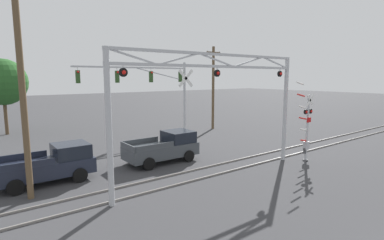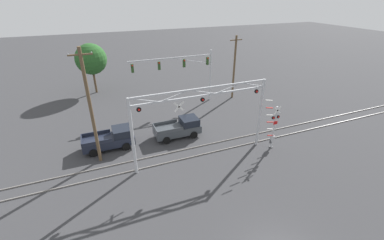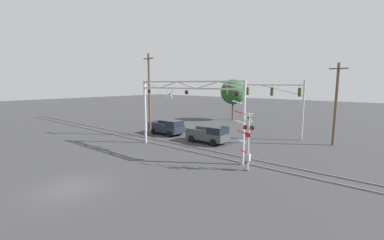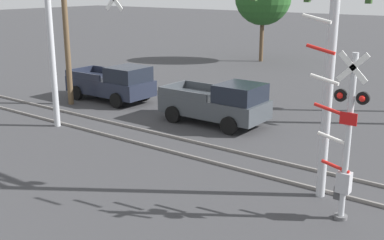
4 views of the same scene
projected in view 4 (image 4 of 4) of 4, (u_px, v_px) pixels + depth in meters
name	position (u px, v px, depth m)	size (l,w,h in m)	color
rail_track_near	(168.00, 151.00, 17.97)	(80.00, 0.08, 0.10)	gray
rail_track_far	(191.00, 141.00, 19.08)	(80.00, 0.08, 0.10)	gray
crossing_gantry	(160.00, 27.00, 16.51)	(12.43, 0.29, 6.86)	#B7BABF
crossing_signal_mast	(344.00, 141.00, 12.33)	(1.88, 0.35, 5.33)	#B7BABF
traffic_signal_span	(381.00, 7.00, 24.06)	(11.09, 0.39, 7.03)	#B7BABF
pickup_truck_lead	(219.00, 103.00, 21.31)	(4.83, 2.32, 1.95)	#3D4247
pickup_truck_following	(114.00, 83.00, 25.62)	(4.87, 2.32, 1.95)	#1E2333
utility_pole_left	(64.00, 0.00, 23.73)	(1.80, 0.28, 10.26)	brown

